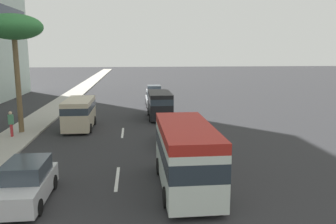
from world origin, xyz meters
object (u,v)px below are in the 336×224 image
(pedestrian_mid_block, at_px, (11,122))
(van_sixth, at_px, (160,103))
(car_fifth, at_px, (26,183))
(car_second, at_px, (154,92))
(minibus_seventh, at_px, (186,154))
(car_lead, at_px, (154,99))
(car_fourth, at_px, (175,133))
(palm_tree, at_px, (14,29))
(van_third, at_px, (79,112))

(pedestrian_mid_block, bearing_deg, van_sixth, -133.06)
(car_fifth, bearing_deg, car_second, 166.79)
(van_sixth, bearing_deg, minibus_seventh, 179.59)
(car_lead, height_order, car_fourth, car_lead)
(van_sixth, bearing_deg, car_lead, 0.70)
(minibus_seventh, bearing_deg, van_sixth, -0.41)
(pedestrian_mid_block, height_order, palm_tree, palm_tree)
(car_lead, distance_m, pedestrian_mid_block, 17.24)
(car_fourth, relative_size, pedestrian_mid_block, 2.57)
(car_second, height_order, van_sixth, van_sixth)
(van_third, relative_size, palm_tree, 0.58)
(car_fourth, bearing_deg, car_lead, 1.39)
(car_lead, bearing_deg, van_third, 148.46)
(car_lead, bearing_deg, car_fifth, 164.29)
(van_sixth, height_order, pedestrian_mid_block, van_sixth)
(car_lead, relative_size, car_fifth, 1.12)
(car_fifth, distance_m, pedestrian_mid_block, 11.51)
(van_third, relative_size, car_fifth, 1.23)
(van_third, relative_size, minibus_seventh, 0.78)
(car_fourth, distance_m, van_sixth, 8.98)
(car_lead, xyz_separation_m, minibus_seventh, (-23.32, 0.03, 0.82))
(car_second, xyz_separation_m, palm_tree, (-18.35, 11.09, 6.88))
(car_lead, distance_m, car_fifth, 24.95)
(van_sixth, relative_size, pedestrian_mid_block, 2.81)
(car_lead, relative_size, pedestrian_mid_block, 2.52)
(car_fifth, bearing_deg, minibus_seventh, 95.91)
(van_third, height_order, palm_tree, palm_tree)
(minibus_seventh, height_order, palm_tree, palm_tree)
(car_lead, height_order, van_third, van_third)
(car_lead, bearing_deg, pedestrian_mid_block, 140.56)
(car_lead, height_order, car_second, car_second)
(car_second, height_order, minibus_seventh, minibus_seventh)
(car_fifth, height_order, palm_tree, palm_tree)
(car_lead, height_order, van_sixth, van_sixth)
(car_fifth, xyz_separation_m, minibus_seventh, (0.70, -6.73, 0.81))
(car_fourth, bearing_deg, van_third, 52.98)
(minibus_seventh, bearing_deg, van_third, 27.61)
(car_lead, relative_size, van_sixth, 0.90)
(car_second, height_order, pedestrian_mid_block, pedestrian_mid_block)
(van_third, bearing_deg, car_lead, 148.46)
(minibus_seventh, bearing_deg, car_fourth, -3.29)
(car_fourth, distance_m, palm_tree, 13.71)
(car_lead, distance_m, car_second, 6.40)
(pedestrian_mid_block, bearing_deg, car_fifth, 128.86)
(car_second, distance_m, car_fourth, 22.41)
(van_third, xyz_separation_m, van_sixth, (3.68, -6.69, 0.02))
(car_lead, distance_m, minibus_seventh, 23.34)
(car_lead, bearing_deg, car_second, -3.40)
(van_sixth, height_order, minibus_seventh, minibus_seventh)
(car_lead, height_order, pedestrian_mid_block, pedestrian_mid_block)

